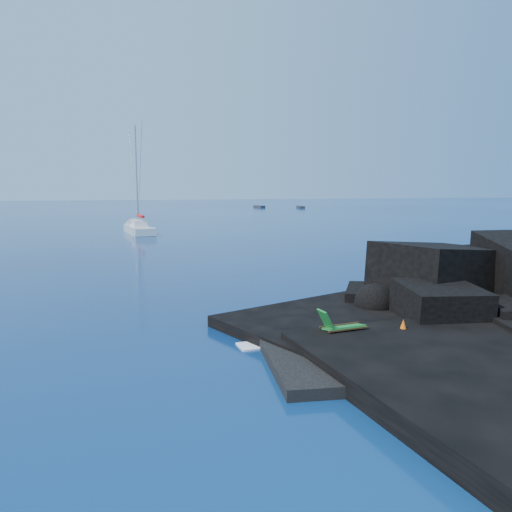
{
  "coord_description": "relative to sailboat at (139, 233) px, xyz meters",
  "views": [
    {
      "loc": [
        -3.99,
        -13.86,
        5.66
      ],
      "look_at": [
        2.65,
        11.39,
        2.0
      ],
      "focal_mm": 35.0,
      "sensor_mm": 36.0,
      "label": 1
    }
  ],
  "objects": [
    {
      "name": "marker_cone",
      "position": [
        7.85,
        -46.98,
        0.66
      ],
      "size": [
        0.47,
        0.47,
        0.62
      ],
      "primitive_type": "cone",
      "rotation": [
        0.0,
        0.0,
        0.17
      ],
      "color": "#F6610C",
      "rests_on": "beach"
    },
    {
      "name": "ground",
      "position": [
        2.38,
        -48.45,
        0.0
      ],
      "size": [
        400.0,
        400.0,
        0.0
      ],
      "primitive_type": "plane",
      "color": "#031037",
      "rests_on": "ground"
    },
    {
      "name": "sailboat",
      "position": [
        0.0,
        0.0,
        0.0
      ],
      "size": [
        4.19,
        12.63,
        12.99
      ],
      "primitive_type": null,
      "rotation": [
        0.0,
        0.0,
        0.13
      ],
      "color": "silver",
      "rests_on": "ground"
    },
    {
      "name": "towel",
      "position": [
        7.7,
        -49.37,
        0.38
      ],
      "size": [
        2.3,
        1.35,
        0.06
      ],
      "primitive_type": "cube",
      "rotation": [
        0.0,
        0.0,
        0.15
      ],
      "color": "white",
      "rests_on": "beach"
    },
    {
      "name": "beach",
      "position": [
        6.88,
        -47.95,
        0.0
      ],
      "size": [
        9.08,
        6.86,
        0.7
      ],
      "primitive_type": "cube",
      "rotation": [
        0.0,
        0.0,
        -0.1
      ],
      "color": "black",
      "rests_on": "ground"
    },
    {
      "name": "deck_chair",
      "position": [
        5.76,
        -46.53,
        0.93
      ],
      "size": [
        1.77,
        0.95,
        1.16
      ],
      "primitive_type": null,
      "rotation": [
        0.0,
        0.0,
        0.13
      ],
      "color": "#197329",
      "rests_on": "beach"
    },
    {
      "name": "distant_boat_b",
      "position": [
        43.02,
        61.42,
        0.0
      ],
      "size": [
        1.64,
        4.26,
        0.56
      ],
      "primitive_type": "cube",
      "rotation": [
        0.0,
        0.0,
        -0.08
      ],
      "color": "#27262B",
      "rests_on": "ground"
    },
    {
      "name": "distant_boat_a",
      "position": [
        33.23,
        66.8,
        0.0
      ],
      "size": [
        2.32,
        4.55,
        0.58
      ],
      "primitive_type": "cube",
      "rotation": [
        0.0,
        0.0,
        0.23
      ],
      "color": "#2B2A30",
      "rests_on": "ground"
    },
    {
      "name": "surf_foam",
      "position": [
        7.38,
        -43.45,
        0.0
      ],
      "size": [
        10.0,
        8.0,
        0.06
      ],
      "primitive_type": null,
      "color": "white",
      "rests_on": "ground"
    },
    {
      "name": "sunbather",
      "position": [
        7.7,
        -49.37,
        0.52
      ],
      "size": [
        1.74,
        0.67,
        0.23
      ],
      "primitive_type": null,
      "rotation": [
        0.0,
        0.0,
        0.15
      ],
      "color": "tan",
      "rests_on": "towel"
    }
  ]
}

